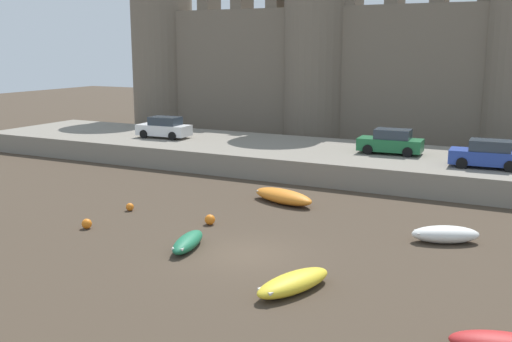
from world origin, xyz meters
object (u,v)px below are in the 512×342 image
at_px(rowboat_foreground_centre, 283,196).
at_px(mooring_buoy_near_channel, 130,207).
at_px(rowboat_midflat_left, 294,282).
at_px(car_quay_centre_west, 164,128).
at_px(car_quay_centre_east, 391,142).
at_px(mooring_buoy_near_shore, 210,220).
at_px(rowboat_near_channel_left, 445,234).
at_px(car_quay_east, 488,154).
at_px(rowboat_midflat_centre, 188,242).
at_px(mooring_buoy_off_centre, 87,224).

xyz_separation_m(rowboat_foreground_centre, mooring_buoy_near_channel, (-6.42, -4.99, -0.19)).
distance_m(rowboat_midflat_left, rowboat_foreground_centre, 11.96).
distance_m(car_quay_centre_west, car_quay_centre_east, 17.28).
xyz_separation_m(mooring_buoy_near_channel, car_quay_centre_east, (9.73, 14.59, 2.04)).
xyz_separation_m(car_quay_centre_west, car_quay_centre_east, (17.26, 0.92, 0.00)).
bearing_deg(mooring_buoy_near_shore, rowboat_near_channel_left, 12.58).
bearing_deg(rowboat_near_channel_left, car_quay_east, 87.51).
bearing_deg(rowboat_midflat_centre, mooring_buoy_near_shore, 106.28).
height_order(rowboat_near_channel_left, mooring_buoy_near_channel, rowboat_near_channel_left).
bearing_deg(car_quay_centre_east, rowboat_midflat_left, -84.51).
relative_size(rowboat_midflat_centre, rowboat_foreground_centre, 0.71).
xyz_separation_m(mooring_buoy_near_channel, car_quay_centre_west, (-7.53, 13.67, 2.04)).
height_order(mooring_buoy_near_channel, mooring_buoy_off_centre, mooring_buoy_off_centre).
distance_m(rowboat_near_channel_left, car_quay_centre_east, 13.86).
xyz_separation_m(rowboat_near_channel_left, mooring_buoy_off_centre, (-15.22, -5.47, -0.15)).
distance_m(rowboat_foreground_centre, mooring_buoy_near_channel, 8.13).
distance_m(rowboat_midflat_left, car_quay_centre_west, 27.39).
distance_m(rowboat_near_channel_left, car_quay_east, 10.64).
relative_size(rowboat_foreground_centre, mooring_buoy_near_channel, 10.17).
bearing_deg(rowboat_midflat_centre, rowboat_midflat_left, -20.12).
bearing_deg(rowboat_midflat_centre, rowboat_foreground_centre, 87.02).
relative_size(mooring_buoy_near_channel, mooring_buoy_near_shore, 0.82).
relative_size(rowboat_midflat_left, rowboat_foreground_centre, 0.85).
distance_m(rowboat_midflat_centre, rowboat_midflat_left, 6.09).
distance_m(rowboat_near_channel_left, mooring_buoy_off_centre, 16.18).
relative_size(rowboat_midflat_left, car_quay_centre_east, 0.84).
height_order(mooring_buoy_near_shore, mooring_buoy_off_centre, mooring_buoy_near_shore).
relative_size(rowboat_midflat_left, mooring_buoy_near_channel, 8.67).
distance_m(mooring_buoy_off_centre, car_quay_centre_west, 18.83).
bearing_deg(rowboat_foreground_centre, rowboat_midflat_left, -63.86).
height_order(mooring_buoy_near_shore, car_quay_centre_west, car_quay_centre_west).
bearing_deg(rowboat_midflat_left, rowboat_foreground_centre, 116.14).
xyz_separation_m(mooring_buoy_off_centre, car_quay_centre_east, (9.54, 17.98, 2.00)).
bearing_deg(car_quay_centre_west, rowboat_foreground_centre, -31.92).
height_order(rowboat_midflat_left, mooring_buoy_near_channel, rowboat_midflat_left).
distance_m(rowboat_foreground_centre, car_quay_east, 12.25).
bearing_deg(rowboat_foreground_centre, mooring_buoy_off_centre, -126.64).
bearing_deg(mooring_buoy_near_channel, car_quay_east, 38.34).
bearing_deg(car_quay_centre_west, mooring_buoy_off_centre, -65.65).
distance_m(rowboat_foreground_centre, car_quay_centre_west, 16.53).
distance_m(rowboat_midflat_centre, rowboat_near_channel_left, 11.06).
height_order(mooring_buoy_near_channel, car_quay_centre_west, car_quay_centre_west).
height_order(rowboat_midflat_centre, rowboat_midflat_left, rowboat_midflat_left).
xyz_separation_m(rowboat_midflat_centre, mooring_buoy_near_channel, (-5.97, 3.66, -0.12)).
bearing_deg(mooring_buoy_off_centre, car_quay_centre_east, 62.05).
bearing_deg(mooring_buoy_off_centre, rowboat_midflat_centre, -2.68).
bearing_deg(car_quay_east, rowboat_near_channel_left, -92.49).
xyz_separation_m(car_quay_east, car_quay_centre_west, (-23.40, 1.12, 0.00)).
bearing_deg(car_quay_centre_east, car_quay_east, -18.40).
height_order(rowboat_foreground_centre, car_quay_centre_east, car_quay_centre_east).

